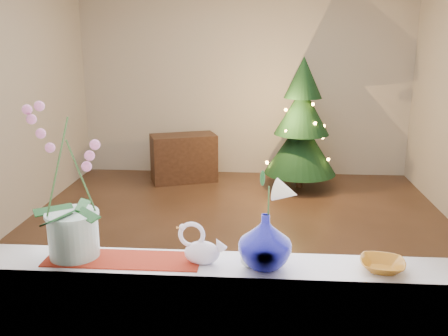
# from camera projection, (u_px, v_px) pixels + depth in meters

# --- Properties ---
(ground) EXTENTS (5.00, 5.00, 0.00)m
(ground) POSITION_uv_depth(u_px,v_px,m) (234.00, 242.00, 4.74)
(ground) COLOR #311F14
(ground) RESTS_ON ground
(wall_back) EXTENTS (4.50, 0.10, 2.70)m
(wall_back) POSITION_uv_depth(u_px,v_px,m) (245.00, 77.00, 6.80)
(wall_back) COLOR #BBB2A4
(wall_back) RESTS_ON ground
(wall_front) EXTENTS (4.50, 0.10, 2.70)m
(wall_front) POSITION_uv_depth(u_px,v_px,m) (202.00, 178.00, 1.99)
(wall_front) COLOR #BBB2A4
(wall_front) RESTS_ON ground
(windowsill) EXTENTS (2.20, 0.26, 0.04)m
(windowsill) POSITION_uv_depth(u_px,v_px,m) (207.00, 267.00, 2.23)
(windowsill) COLOR white
(windowsill) RESTS_ON window_apron
(window_frame) EXTENTS (2.22, 0.06, 1.60)m
(window_frame) POSITION_uv_depth(u_px,v_px,m) (202.00, 89.00, 1.93)
(window_frame) COLOR white
(window_frame) RESTS_ON windowsill
(runner) EXTENTS (0.70, 0.20, 0.01)m
(runner) POSITION_uv_depth(u_px,v_px,m) (123.00, 259.00, 2.25)
(runner) COLOR maroon
(runner) RESTS_ON windowsill
(orchid_pot) EXTENTS (0.31, 0.31, 0.71)m
(orchid_pot) POSITION_uv_depth(u_px,v_px,m) (69.00, 183.00, 2.19)
(orchid_pot) COLOR white
(orchid_pot) RESTS_ON windowsill
(swan) EXTENTS (0.23, 0.13, 0.18)m
(swan) POSITION_uv_depth(u_px,v_px,m) (202.00, 244.00, 2.20)
(swan) COLOR silver
(swan) RESTS_ON windowsill
(blue_vase) EXTENTS (0.28, 0.28, 0.28)m
(blue_vase) POSITION_uv_depth(u_px,v_px,m) (265.00, 237.00, 2.15)
(blue_vase) COLOR navy
(blue_vase) RESTS_ON windowsill
(lily) EXTENTS (0.15, 0.09, 0.21)m
(lily) POSITION_uv_depth(u_px,v_px,m) (266.00, 183.00, 2.09)
(lily) COLOR white
(lily) RESTS_ON blue_vase
(paperweight) EXTENTS (0.10, 0.10, 0.07)m
(paperweight) POSITION_uv_depth(u_px,v_px,m) (249.00, 259.00, 2.17)
(paperweight) COLOR silver
(paperweight) RESTS_ON windowsill
(amber_dish) EXTENTS (0.19, 0.19, 0.04)m
(amber_dish) POSITION_uv_depth(u_px,v_px,m) (382.00, 266.00, 2.15)
(amber_dish) COLOR #A86919
(amber_dish) RESTS_ON windowsill
(xmas_tree) EXTENTS (1.10, 1.10, 1.66)m
(xmas_tree) POSITION_uv_depth(u_px,v_px,m) (302.00, 124.00, 6.24)
(xmas_tree) COLOR black
(xmas_tree) RESTS_ON ground
(side_table) EXTENTS (0.94, 0.69, 0.63)m
(side_table) POSITION_uv_depth(u_px,v_px,m) (184.00, 158.00, 6.66)
(side_table) COLOR black
(side_table) RESTS_ON ground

